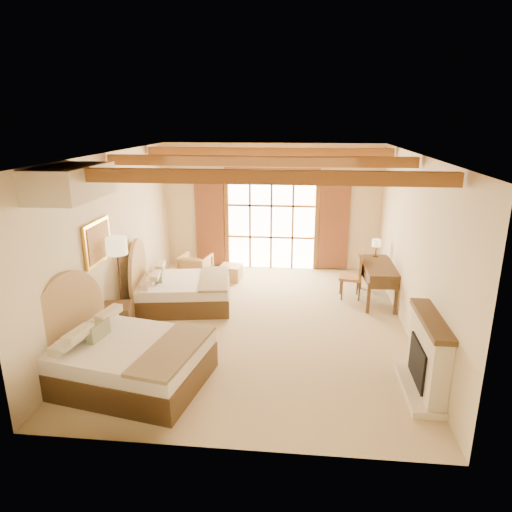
# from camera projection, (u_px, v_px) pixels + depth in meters

# --- Properties ---
(floor) EXTENTS (7.00, 7.00, 0.00)m
(floor) POSITION_uv_depth(u_px,v_px,m) (258.00, 323.00, 8.79)
(floor) COLOR tan
(floor) RESTS_ON ground
(wall_back) EXTENTS (5.50, 0.00, 5.50)m
(wall_back) POSITION_uv_depth(u_px,v_px,m) (272.00, 207.00, 11.65)
(wall_back) COLOR beige
(wall_back) RESTS_ON ground
(wall_left) EXTENTS (0.00, 7.00, 7.00)m
(wall_left) POSITION_uv_depth(u_px,v_px,m) (113.00, 239.00, 8.59)
(wall_left) COLOR beige
(wall_left) RESTS_ON ground
(wall_right) EXTENTS (0.00, 7.00, 7.00)m
(wall_right) POSITION_uv_depth(u_px,v_px,m) (413.00, 248.00, 8.05)
(wall_right) COLOR beige
(wall_right) RESTS_ON ground
(ceiling) EXTENTS (7.00, 7.00, 0.00)m
(ceiling) POSITION_uv_depth(u_px,v_px,m) (259.00, 154.00, 7.85)
(ceiling) COLOR #B16A3A
(ceiling) RESTS_ON ground
(ceiling_beams) EXTENTS (5.39, 4.60, 0.18)m
(ceiling_beams) POSITION_uv_depth(u_px,v_px,m) (259.00, 161.00, 7.89)
(ceiling_beams) COLOR brown
(ceiling_beams) RESTS_ON ceiling
(french_doors) EXTENTS (3.95, 0.08, 2.60)m
(french_doors) POSITION_uv_depth(u_px,v_px,m) (271.00, 221.00, 11.70)
(french_doors) COLOR white
(french_doors) RESTS_ON ground
(fireplace) EXTENTS (0.46, 1.40, 1.16)m
(fireplace) POSITION_uv_depth(u_px,v_px,m) (426.00, 359.00, 6.48)
(fireplace) COLOR beige
(fireplace) RESTS_ON ground
(painting) EXTENTS (0.06, 0.95, 0.75)m
(painting) POSITION_uv_depth(u_px,v_px,m) (98.00, 242.00, 7.83)
(painting) COLOR gold
(painting) RESTS_ON wall_left
(canopy_valance) EXTENTS (0.70, 1.40, 0.45)m
(canopy_valance) POSITION_uv_depth(u_px,v_px,m) (71.00, 182.00, 6.26)
(canopy_valance) COLOR beige
(canopy_valance) RESTS_ON ceiling
(bed_near) EXTENTS (2.44, 2.00, 1.42)m
(bed_near) POSITION_uv_depth(u_px,v_px,m) (119.00, 356.00, 6.74)
(bed_near) COLOR #4C331D
(bed_near) RESTS_ON floor
(bed_far) EXTENTS (2.14, 1.73, 1.27)m
(bed_far) POSITION_uv_depth(u_px,v_px,m) (176.00, 288.00, 9.51)
(bed_far) COLOR #4C331D
(bed_far) RESTS_ON floor
(nightstand) EXTENTS (0.62, 0.62, 0.61)m
(nightstand) POSITION_uv_depth(u_px,v_px,m) (117.00, 321.00, 8.16)
(nightstand) COLOR #4C331D
(nightstand) RESTS_ON floor
(floor_lamp) EXTENTS (0.37, 0.37, 1.76)m
(floor_lamp) POSITION_uv_depth(u_px,v_px,m) (117.00, 252.00, 8.16)
(floor_lamp) COLOR #372418
(floor_lamp) RESTS_ON floor
(armchair) EXTENTS (0.81, 0.82, 0.65)m
(armchair) POSITION_uv_depth(u_px,v_px,m) (195.00, 267.00, 11.03)
(armchair) COLOR tan
(armchair) RESTS_ON floor
(ottoman) EXTENTS (0.55, 0.55, 0.36)m
(ottoman) POSITION_uv_depth(u_px,v_px,m) (231.00, 273.00, 11.11)
(ottoman) COLOR #AA8553
(ottoman) RESTS_ON floor
(desk) EXTENTS (0.72, 1.54, 0.82)m
(desk) POSITION_uv_depth(u_px,v_px,m) (377.00, 281.00, 9.77)
(desk) COLOR #4C331D
(desk) RESTS_ON floor
(desk_chair) EXTENTS (0.54, 0.54, 1.06)m
(desk_chair) POSITION_uv_depth(u_px,v_px,m) (351.00, 283.00, 9.97)
(desk_chair) COLOR #AA6F41
(desk_chair) RESTS_ON floor
(desk_lamp) EXTENTS (0.20, 0.20, 0.40)m
(desk_lamp) POSITION_uv_depth(u_px,v_px,m) (377.00, 244.00, 10.13)
(desk_lamp) COLOR #372418
(desk_lamp) RESTS_ON desk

